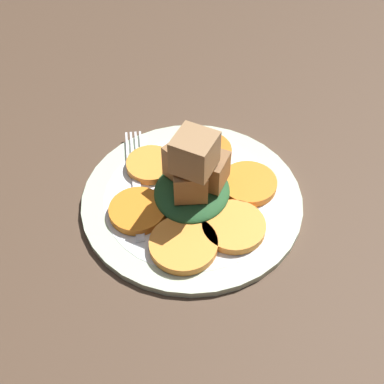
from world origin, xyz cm
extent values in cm
cube|color=#4C3828|center=(0.00, 0.00, 1.00)|extent=(120.00, 120.00, 2.00)
cylinder|color=beige|center=(0.00, 0.00, 2.50)|extent=(29.02, 29.02, 1.00)
cylinder|color=white|center=(0.00, 0.00, 2.55)|extent=(23.21, 23.21, 1.00)
cylinder|color=orange|center=(-8.10, -0.13, 3.64)|extent=(7.94, 7.94, 1.09)
cylinder|color=orange|center=(-4.21, -6.63, 3.64)|extent=(6.77, 6.77, 1.09)
cylinder|color=orange|center=(4.11, -6.22, 3.64)|extent=(7.31, 7.31, 1.09)
cylinder|color=orange|center=(8.12, 0.62, 3.64)|extent=(8.35, 8.35, 1.09)
cylinder|color=orange|center=(4.18, 6.14, 3.64)|extent=(7.96, 7.96, 1.09)
cylinder|color=orange|center=(-3.39, 6.98, 3.64)|extent=(7.53, 7.53, 1.09)
ellipsoid|color=#235128|center=(0.00, 0.00, 4.24)|extent=(10.91, 9.82, 2.28)
cube|color=brown|center=(-1.30, 2.02, 7.45)|extent=(4.87, 4.87, 4.13)
cube|color=olive|center=(1.22, -0.04, 7.45)|extent=(5.09, 5.09, 4.14)
cube|color=olive|center=(-1.89, -0.97, 7.72)|extent=(6.48, 6.48, 4.67)
cube|color=#9E754C|center=(-1.46, 1.06, 10.27)|extent=(4.01, 4.01, 3.26)
cube|color=#9E754C|center=(1.17, 0.55, 12.38)|extent=(5.66, 5.66, 4.66)
cube|color=silver|center=(2.23, -6.73, 3.30)|extent=(12.79, 5.19, 0.40)
cube|color=silver|center=(-4.74, -9.06, 3.30)|extent=(2.24, 2.69, 0.40)
cube|color=silver|center=(-7.63, -11.08, 3.30)|extent=(5.00, 1.93, 0.40)
cube|color=silver|center=(-7.84, -10.45, 3.30)|extent=(5.00, 1.93, 0.40)
cube|color=silver|center=(-8.05, -9.81, 3.30)|extent=(5.00, 1.93, 0.40)
cube|color=silver|center=(-8.27, -9.18, 3.30)|extent=(5.00, 1.93, 0.40)
camera|label=1|loc=(45.34, 9.32, 55.74)|focal=50.00mm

